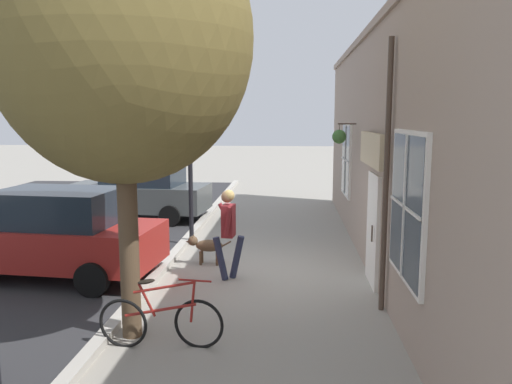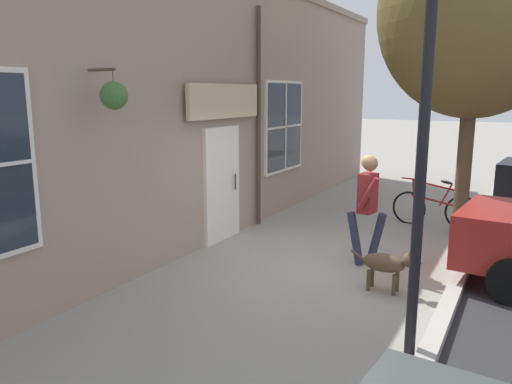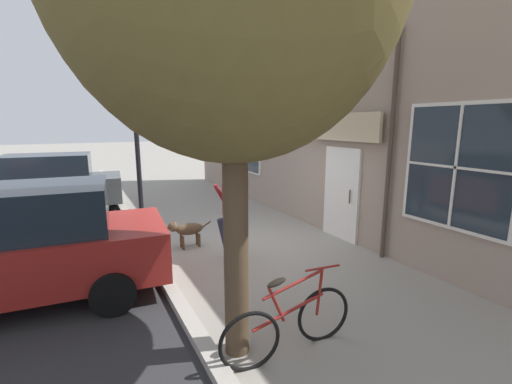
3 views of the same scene
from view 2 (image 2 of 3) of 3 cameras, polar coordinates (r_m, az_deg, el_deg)
ground_plane at (r=8.09m, az=7.63°, el=-8.27°), size 90.00×90.00×0.00m
storefront_facade at (r=8.73m, az=-6.64°, el=9.88°), size 0.95×18.00×4.99m
pedestrian_walking at (r=7.97m, az=12.65°, el=-0.76°), size 0.62×0.58×1.77m
dog_on_leash at (r=7.10m, az=14.91°, el=-7.89°), size 0.99×0.29×0.64m
street_tree_by_curb at (r=10.32m, az=23.55°, el=18.09°), size 3.53×3.18×6.10m
leaning_bicycle at (r=10.83m, az=19.79°, el=-1.75°), size 1.74×0.18×1.00m
street_lamp at (r=5.02m, az=19.23°, el=16.25°), size 0.32×0.32×4.87m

